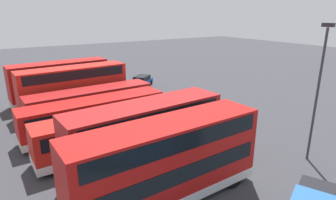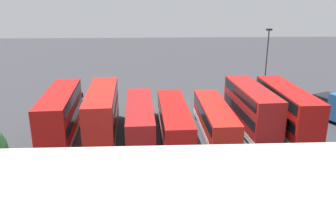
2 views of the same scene
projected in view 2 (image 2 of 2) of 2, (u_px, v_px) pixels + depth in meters
The scene contains 11 objects.
ground_plane at pixel (171, 104), 41.67m from camera, with size 140.00×140.00×0.00m, color #38383D.
bus_double_decker_near_end at pixel (286, 109), 32.47m from camera, with size 2.92×10.82×4.55m.
bus_double_decker_second at pixel (251, 108), 32.88m from camera, with size 3.25×10.40×4.55m.
bus_single_deck_third at pixel (215, 118), 32.37m from camera, with size 2.79×11.34×2.95m.
bus_single_deck_fourth at pixel (174, 119), 32.14m from camera, with size 3.02×12.04×2.95m.
bus_single_deck_fifth at pixel (140, 117), 32.74m from camera, with size 3.14×11.80×2.95m.
bus_double_decker_sixth at pixel (102, 112), 31.76m from camera, with size 3.22×10.84×4.55m.
bus_double_decker_seventh at pixel (61, 114), 31.12m from camera, with size 3.35×10.69×4.55m.
car_hatchback_silver at pixel (74, 98), 42.01m from camera, with size 3.80×4.20×1.43m.
lamp_post_tall at pixel (267, 60), 41.87m from camera, with size 0.70×0.30×9.19m.
waste_bin_yellow at pixel (164, 101), 41.36m from camera, with size 0.60×0.60×0.95m, color yellow.
Camera 2 is at (2.17, 39.52, 13.03)m, focal length 35.52 mm.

